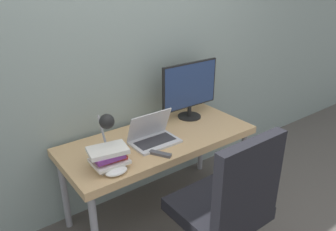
% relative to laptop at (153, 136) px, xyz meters
% --- Properties ---
extents(ground_plane, '(12.00, 12.00, 0.00)m').
position_rel_laptop_xyz_m(ground_plane, '(0.08, -0.29, -0.75)').
color(ground_plane, '#514C47').
extents(wall_back, '(8.00, 0.05, 2.60)m').
position_rel_laptop_xyz_m(wall_back, '(0.08, 0.44, 0.55)').
color(wall_back, gray).
rests_on(wall_back, ground_plane).
extents(desk, '(1.54, 0.67, 0.71)m').
position_rel_laptop_xyz_m(desk, '(0.08, 0.04, -0.11)').
color(desk, tan).
rests_on(desk, ground_plane).
extents(laptop, '(0.36, 0.24, 0.24)m').
position_rel_laptop_xyz_m(laptop, '(0.00, 0.00, 0.00)').
color(laptop, silver).
rests_on(laptop, desk).
extents(monitor, '(0.57, 0.21, 0.50)m').
position_rel_laptop_xyz_m(monitor, '(0.52, 0.20, 0.22)').
color(monitor, black).
rests_on(monitor, desk).
extents(desk_lamp, '(0.13, 0.25, 0.35)m').
position_rel_laptop_xyz_m(desk_lamp, '(-0.39, -0.02, 0.18)').
color(desk_lamp, '#4C4C51').
rests_on(desk_lamp, desk).
extents(office_chair, '(0.60, 0.63, 1.08)m').
position_rel_laptop_xyz_m(office_chair, '(0.05, -0.75, -0.16)').
color(office_chair, black).
rests_on(office_chair, ground_plane).
extents(book_stack, '(0.28, 0.21, 0.14)m').
position_rel_laptop_xyz_m(book_stack, '(-0.43, -0.11, 0.02)').
color(book_stack, silver).
rests_on(book_stack, desk).
extents(tv_remote, '(0.12, 0.16, 0.02)m').
position_rel_laptop_xyz_m(tv_remote, '(-0.07, -0.19, -0.04)').
color(tv_remote, '#4C4C51').
rests_on(tv_remote, desk).
extents(game_controller, '(0.15, 0.10, 0.04)m').
position_rel_laptop_xyz_m(game_controller, '(-0.43, -0.22, -0.03)').
color(game_controller, white).
rests_on(game_controller, desk).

